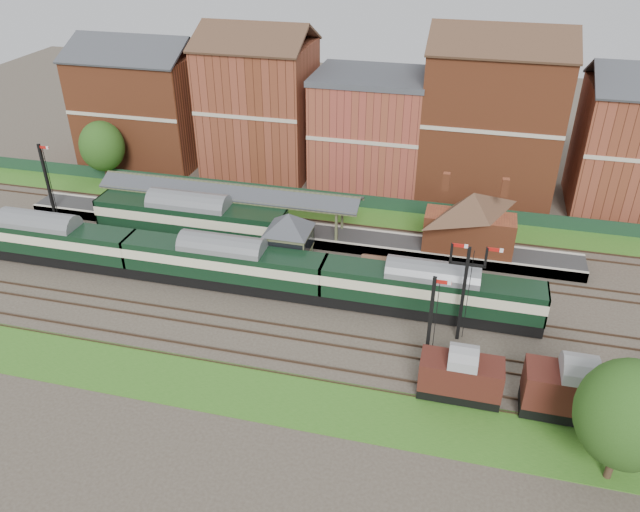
% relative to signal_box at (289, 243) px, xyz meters
% --- Properties ---
extents(ground, '(160.00, 160.00, 0.00)m').
position_rel_signal_box_xyz_m(ground, '(3.00, -3.25, -3.19)').
color(ground, '#473D33').
rests_on(ground, ground).
extents(grass_back, '(90.00, 4.50, 0.06)m').
position_rel_signal_box_xyz_m(grass_back, '(3.00, 12.75, -3.16)').
color(grass_back, '#2D6619').
rests_on(grass_back, ground).
extents(grass_front, '(90.00, 5.00, 0.06)m').
position_rel_signal_box_xyz_m(grass_front, '(3.00, -15.25, -3.16)').
color(grass_front, '#2D6619').
rests_on(grass_front, ground).
extents(fence, '(90.00, 0.12, 1.50)m').
position_rel_signal_box_xyz_m(fence, '(3.00, 14.75, -2.44)').
color(fence, '#193823').
rests_on(fence, ground).
extents(platform, '(55.00, 3.40, 1.00)m').
position_rel_signal_box_xyz_m(platform, '(-2.00, 6.50, -2.69)').
color(platform, '#2D2D2D').
rests_on(platform, ground).
extents(signal_box, '(5.40, 5.40, 6.00)m').
position_rel_signal_box_xyz_m(signal_box, '(0.00, 0.00, 0.00)').
color(signal_box, '#536547').
rests_on(signal_box, ground).
extents(brick_hut, '(3.20, 2.64, 2.94)m').
position_rel_signal_box_xyz_m(brick_hut, '(8.00, 0.00, -2.00)').
color(brick_hut, brown).
rests_on(brick_hut, ground).
extents(station_building, '(8.10, 8.10, 5.90)m').
position_rel_signal_box_xyz_m(station_building, '(15.00, 6.50, 0.76)').
color(station_building, '#964626').
rests_on(station_building, platform).
extents(canopy, '(26.00, 3.89, 4.08)m').
position_rel_signal_box_xyz_m(canopy, '(-8.00, 6.50, 1.39)').
color(canopy, '#4C5132').
rests_on(canopy, platform).
extents(semaphore_bracket, '(3.60, 0.25, 8.18)m').
position_rel_signal_box_xyz_m(semaphore_bracket, '(15.04, -5.75, 1.44)').
color(semaphore_bracket, black).
rests_on(semaphore_bracket, ground).
extents(semaphore_platform_end, '(1.23, 0.25, 8.00)m').
position_rel_signal_box_xyz_m(semaphore_platform_end, '(-26.98, 4.75, 0.96)').
color(semaphore_platform_end, black).
rests_on(semaphore_platform_end, ground).
extents(semaphore_siding, '(1.23, 0.25, 8.00)m').
position_rel_signal_box_xyz_m(semaphore_siding, '(13.02, -10.25, 0.96)').
color(semaphore_siding, black).
rests_on(semaphore_siding, ground).
extents(town_backdrop, '(69.00, 10.00, 16.00)m').
position_rel_signal_box_xyz_m(town_backdrop, '(2.82, 21.75, 3.81)').
color(town_backdrop, '#964626').
rests_on(town_backdrop, ground).
extents(dmu_train, '(52.29, 2.75, 4.02)m').
position_rel_signal_box_xyz_m(dmu_train, '(-4.85, -3.25, -0.84)').
color(dmu_train, black).
rests_on(dmu_train, ground).
extents(platform_railcar, '(18.63, 2.93, 4.29)m').
position_rel_signal_box_xyz_m(platform_railcar, '(-10.78, 3.25, -0.69)').
color(platform_railcar, black).
rests_on(platform_railcar, ground).
extents(goods_van_a, '(5.39, 2.34, 3.27)m').
position_rel_signal_box_xyz_m(goods_van_a, '(15.42, -12.25, -1.31)').
color(goods_van_a, black).
rests_on(goods_van_a, ground).
extents(goods_van_b, '(6.16, 2.67, 3.74)m').
position_rel_signal_box_xyz_m(goods_van_b, '(22.43, -12.25, -1.07)').
color(goods_van_b, black).
rests_on(goods_van_b, ground).
extents(tree_far, '(5.64, 5.64, 8.22)m').
position_rel_signal_box_xyz_m(tree_far, '(24.27, -16.85, 1.78)').
color(tree_far, '#382619').
rests_on(tree_far, ground).
extents(tree_back, '(5.01, 5.01, 7.31)m').
position_rel_signal_box_xyz_m(tree_back, '(-26.33, 14.13, 1.23)').
color(tree_back, '#382619').
rests_on(tree_back, ground).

